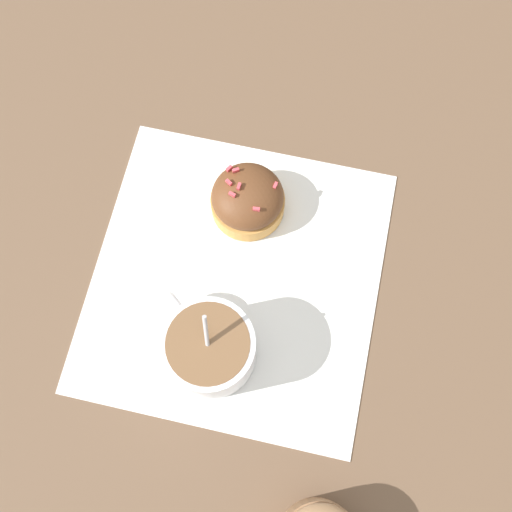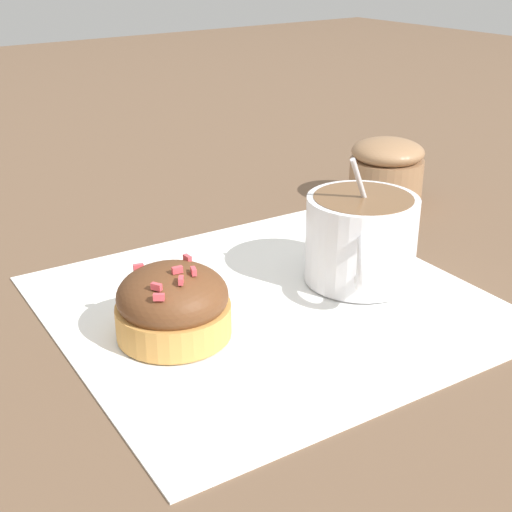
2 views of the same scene
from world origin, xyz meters
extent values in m
plane|color=brown|center=(0.00, 0.00, 0.00)|extent=(3.00, 3.00, 0.00)
cube|color=white|center=(0.00, 0.00, 0.00)|extent=(0.32, 0.31, 0.00)
cylinder|color=white|center=(-0.08, 0.01, 0.04)|extent=(0.09, 0.09, 0.07)
cylinder|color=brown|center=(-0.08, 0.01, 0.07)|extent=(0.08, 0.08, 0.01)
torus|color=white|center=(-0.05, 0.05, 0.04)|extent=(0.03, 0.04, 0.04)
ellipsoid|color=silver|center=(-0.06, 0.01, 0.01)|extent=(0.03, 0.02, 0.01)
cylinder|color=silver|center=(-0.09, 0.01, 0.06)|extent=(0.05, 0.01, 0.09)
cylinder|color=#D19347|center=(0.08, 0.00, 0.01)|extent=(0.08, 0.08, 0.02)
ellipsoid|color=brown|center=(0.08, 0.00, 0.03)|extent=(0.08, 0.08, 0.04)
cube|color=#EA4C56|center=(0.06, -0.01, 0.05)|extent=(0.00, 0.01, 0.00)
cube|color=#EA4C56|center=(0.10, 0.02, 0.05)|extent=(0.01, 0.01, 0.00)
cube|color=#EA4C56|center=(0.10, 0.02, 0.05)|extent=(0.01, 0.01, 0.00)
cube|color=#EA4C56|center=(0.08, 0.01, 0.05)|extent=(0.01, 0.00, 0.00)
cube|color=#EA4C56|center=(0.08, 0.02, 0.05)|extent=(0.01, 0.01, 0.00)
cube|color=#EA4C56|center=(0.09, -0.03, 0.05)|extent=(0.01, 0.00, 0.00)
cube|color=#EA4C56|center=(0.07, 0.01, 0.05)|extent=(0.01, 0.01, 0.00)
cylinder|color=#99704C|center=(-0.24, -0.11, 0.02)|extent=(0.08, 0.08, 0.05)
ellipsoid|color=#99704C|center=(-0.24, -0.11, 0.05)|extent=(0.07, 0.07, 0.03)
camera|label=1|loc=(-0.16, -0.05, 0.60)|focal=42.00mm
camera|label=2|loc=(0.28, 0.38, 0.25)|focal=50.00mm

